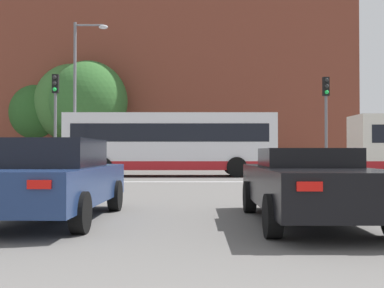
# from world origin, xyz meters

# --- Properties ---
(stop_line_strip) EXTENTS (8.62, 0.30, 0.01)m
(stop_line_strip) POSITION_xyz_m (0.00, 17.88, 0.00)
(stop_line_strip) COLOR silver
(stop_line_strip) RESTS_ON ground_plane
(far_pavement) EXTENTS (69.57, 2.50, 0.01)m
(far_pavement) POSITION_xyz_m (0.00, 32.83, 0.01)
(far_pavement) COLOR gray
(far_pavement) RESTS_ON ground_plane
(brick_civic_building) EXTENTS (30.96, 11.79, 22.01)m
(brick_civic_building) POSITION_xyz_m (-1.42, 42.28, 9.75)
(brick_civic_building) COLOR brown
(brick_civic_building) RESTS_ON ground_plane
(car_saloon_left) EXTENTS (2.10, 4.67, 1.47)m
(car_saloon_left) POSITION_xyz_m (-2.34, 6.59, 0.75)
(car_saloon_left) COLOR navy
(car_saloon_left) RESTS_ON ground_plane
(car_roadster_right) EXTENTS (2.00, 4.83, 1.30)m
(car_roadster_right) POSITION_xyz_m (2.24, 6.25, 0.68)
(car_roadster_right) COLOR black
(car_roadster_right) RESTS_ON ground_plane
(bus_crossing_lead) EXTENTS (10.68, 2.74, 3.20)m
(bus_crossing_lead) POSITION_xyz_m (-0.90, 22.80, 1.72)
(bus_crossing_lead) COLOR silver
(bus_crossing_lead) RESTS_ON ground_plane
(traffic_light_near_right) EXTENTS (0.26, 0.31, 4.42)m
(traffic_light_near_right) POSITION_xyz_m (5.87, 18.15, 2.96)
(traffic_light_near_right) COLOR slate
(traffic_light_near_right) RESTS_ON ground_plane
(traffic_light_far_right) EXTENTS (0.26, 0.31, 3.74)m
(traffic_light_far_right) POSITION_xyz_m (5.96, 32.30, 2.54)
(traffic_light_far_right) COLOR slate
(traffic_light_far_right) RESTS_ON ground_plane
(traffic_light_near_left) EXTENTS (0.26, 0.31, 4.56)m
(traffic_light_near_left) POSITION_xyz_m (-5.63, 18.34, 3.04)
(traffic_light_near_left) COLOR slate
(traffic_light_near_left) RESTS_ON ground_plane
(street_lamp_junction) EXTENTS (1.86, 0.36, 8.26)m
(street_lamp_junction) POSITION_xyz_m (-5.85, 23.75, 4.93)
(street_lamp_junction) COLOR slate
(street_lamp_junction) RESTS_ON ground_plane
(pedestrian_waiting) EXTENTS (0.43, 0.44, 1.71)m
(pedestrian_waiting) POSITION_xyz_m (-5.60, 33.61, 1.00)
(pedestrian_waiting) COLOR black
(pedestrian_waiting) RESTS_ON ground_plane
(pedestrian_walking_east) EXTENTS (0.42, 0.26, 1.68)m
(pedestrian_walking_east) POSITION_xyz_m (4.40, 33.12, 0.98)
(pedestrian_walking_east) COLOR black
(pedestrian_walking_east) RESTS_ON ground_plane
(pedestrian_walking_west) EXTENTS (0.46, 0.40, 1.64)m
(pedestrian_walking_west) POSITION_xyz_m (-2.29, 33.47, 0.95)
(pedestrian_walking_west) COLOR brown
(pedestrian_walking_west) RESTS_ON ground_plane
(tree_by_building) EXTENTS (5.00, 5.00, 7.13)m
(tree_by_building) POSITION_xyz_m (-12.56, 37.99, 4.50)
(tree_by_building) COLOR #4C3823
(tree_by_building) RESTS_ON ground_plane
(tree_kerbside) EXTENTS (6.02, 6.02, 8.35)m
(tree_kerbside) POSITION_xyz_m (-7.84, 35.25, 5.19)
(tree_kerbside) COLOR #4C3823
(tree_kerbside) RESTS_ON ground_plane
(tree_distant) EXTENTS (6.10, 6.10, 8.45)m
(tree_distant) POSITION_xyz_m (-9.59, 37.14, 5.25)
(tree_distant) COLOR #4C3823
(tree_distant) RESTS_ON ground_plane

